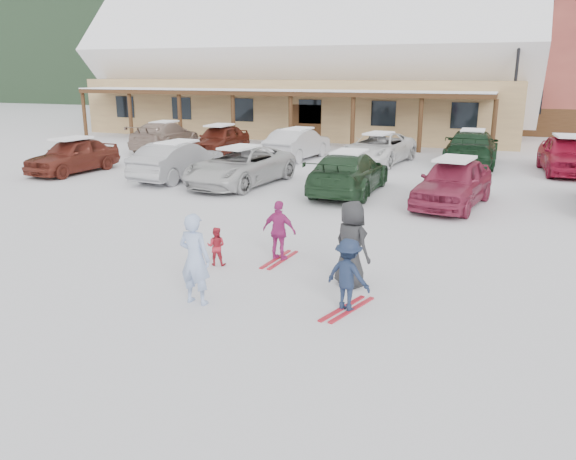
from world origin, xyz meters
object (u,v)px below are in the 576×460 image
at_px(day_lodge, 303,74).
at_px(parked_car_11, 471,148).
at_px(parked_car_4, 453,182).
at_px(lamp_post, 515,88).
at_px(parked_car_12, 566,155).
at_px(child_navy, 348,275).
at_px(parked_car_1, 178,161).
at_px(adult_skier, 195,259).
at_px(parked_car_0, 73,156).
at_px(parked_car_8, 220,140).
at_px(parked_car_2, 240,166).
at_px(parked_car_7, 165,136).
at_px(child_magenta, 279,231).
at_px(parked_car_10, 378,148).
at_px(bystander_dark, 351,244).
at_px(parked_car_3, 349,173).
at_px(toddler_red, 216,246).
at_px(parked_car_9, 298,144).

bearing_deg(day_lodge, parked_car_11, -41.89).
bearing_deg(day_lodge, parked_car_4, -58.31).
relative_size(lamp_post, parked_car_12, 1.26).
relative_size(lamp_post, child_navy, 4.37).
bearing_deg(parked_car_1, child_navy, 138.21).
bearing_deg(adult_skier, parked_car_0, -36.65).
bearing_deg(parked_car_8, day_lodge, 87.09).
bearing_deg(lamp_post, parked_car_0, -140.05).
relative_size(parked_car_4, parked_car_11, 0.81).
bearing_deg(child_navy, parked_car_1, -28.43).
bearing_deg(parked_car_2, parked_car_7, 144.66).
xyz_separation_m(child_magenta, parked_car_10, (-0.96, 14.50, 0.01)).
bearing_deg(bystander_dark, parked_car_11, -62.31).
bearing_deg(lamp_post, parked_car_8, -152.88).
xyz_separation_m(parked_car_1, parked_car_12, (14.26, 6.92, 0.05)).
height_order(bystander_dark, parked_car_3, bystander_dark).
bearing_deg(lamp_post, parked_car_4, -96.12).
xyz_separation_m(parked_car_8, parked_car_11, (12.21, 0.92, 0.05)).
distance_m(parked_car_0, parked_car_12, 20.44).
height_order(parked_car_0, parked_car_8, parked_car_8).
distance_m(parked_car_1, parked_car_4, 10.50).
distance_m(toddler_red, bystander_dark, 3.07).
distance_m(child_magenta, parked_car_8, 17.16).
distance_m(child_magenta, parked_car_2, 8.86).
relative_size(toddler_red, parked_car_7, 0.16).
bearing_deg(parked_car_0, parked_car_12, 24.58).
height_order(child_magenta, parked_car_8, parked_car_8).
height_order(lamp_post, parked_car_0, lamp_post).
bearing_deg(bystander_dark, parked_car_0, 1.34).
bearing_deg(parked_car_10, bystander_dark, -71.05).
distance_m(child_navy, parked_car_12, 17.41).
xyz_separation_m(parked_car_0, parked_car_7, (-0.41, 7.51, 0.03)).
bearing_deg(parked_car_11, parked_car_3, 65.37).
height_order(day_lodge, parked_car_2, day_lodge).
xyz_separation_m(adult_skier, parked_car_8, (-8.63, 17.31, -0.10)).
distance_m(day_lodge, parked_car_10, 14.30).
distance_m(parked_car_0, parked_car_9, 10.16).
bearing_deg(parked_car_12, adult_skier, -118.15).
distance_m(parked_car_2, parked_car_9, 6.81).
relative_size(parked_car_1, parked_car_11, 0.82).
bearing_deg(parked_car_11, bystander_dark, 85.48).
bearing_deg(parked_car_4, lamp_post, 93.35).
xyz_separation_m(parked_car_2, parked_car_10, (3.66, 6.94, -0.01)).
height_order(parked_car_0, parked_car_9, parked_car_9).
relative_size(adult_skier, toddler_red, 1.98).
relative_size(day_lodge, parked_car_7, 5.61).
height_order(lamp_post, adult_skier, lamp_post).
bearing_deg(day_lodge, child_navy, -68.86).
bearing_deg(child_navy, adult_skier, 31.99).
xyz_separation_m(adult_skier, bystander_dark, (2.38, 1.87, 0.01)).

